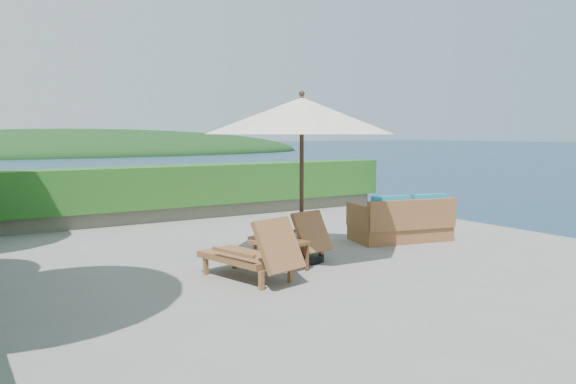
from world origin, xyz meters
TOP-DOWN VIEW (x-y plane):
  - ground at (0.00, 0.00)m, footprint 12.00×12.00m
  - foundation at (0.00, 0.00)m, footprint 12.00×12.00m
  - offshore_island at (25.00, 140.00)m, footprint 126.00×57.60m
  - planter_wall_far at (0.00, 5.60)m, footprint 12.00×0.60m
  - hedge_far at (0.00, 5.60)m, footprint 12.40×0.90m
  - patio_umbrella at (0.11, 0.07)m, footprint 4.24×4.24m
  - lounge_left at (-1.20, -0.63)m, footprint 1.06×1.78m
  - lounge_right at (0.02, 0.21)m, footprint 0.88×1.60m
  - side_table at (-0.42, -0.45)m, footprint 0.52×0.52m
  - wicker_loveseat at (2.80, 0.47)m, footprint 2.12×1.39m

SIDE VIEW (x-z plane):
  - offshore_island at x=25.00m, z-range -9.30..3.30m
  - foundation at x=0.00m, z-range -3.05..-0.05m
  - ground at x=0.00m, z-range 0.00..0.00m
  - planter_wall_far at x=0.00m, z-range 0.00..0.36m
  - lounge_right at x=0.02m, z-range -0.07..0.80m
  - wicker_loveseat at x=2.80m, z-range -0.11..0.85m
  - side_table at x=-0.42m, z-range 0.15..0.63m
  - lounge_left at x=-1.20m, z-range -0.08..0.88m
  - hedge_far at x=0.00m, z-range 0.35..1.35m
  - patio_umbrella at x=0.11m, z-range 0.99..3.85m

